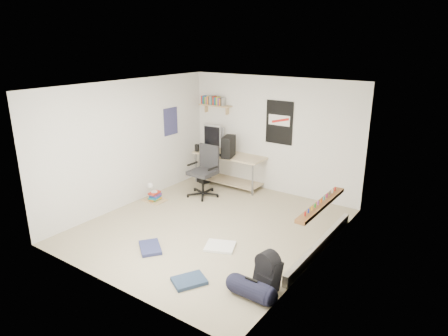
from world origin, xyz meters
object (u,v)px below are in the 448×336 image
Objects in this scene: desk at (231,170)px; office_chair at (203,174)px; book_stack at (154,194)px; duffel_bag at (251,289)px; backpack at (268,274)px.

office_chair is (-0.11, -0.91, 0.13)m from desk.
duffel_bag is at bearing -26.40° from book_stack.
desk is 1.89m from book_stack.
desk is at bearing 65.97° from book_stack.
desk reaches higher than book_stack.
book_stack is (-0.66, -0.81, -0.34)m from office_chair.
duffel_bag is 1.21× the size of book_stack.
duffel_bag is at bearing -73.18° from desk.
book_stack is at bearing 170.12° from backpack.
desk is 3.24× the size of duffel_bag.
office_chair is 2.13× the size of duffel_bag.
backpack reaches higher than book_stack.
desk is at bearing 142.70° from backpack.
book_stack is (-0.76, -1.71, -0.21)m from desk.
backpack is (2.78, -2.16, -0.29)m from office_chair.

